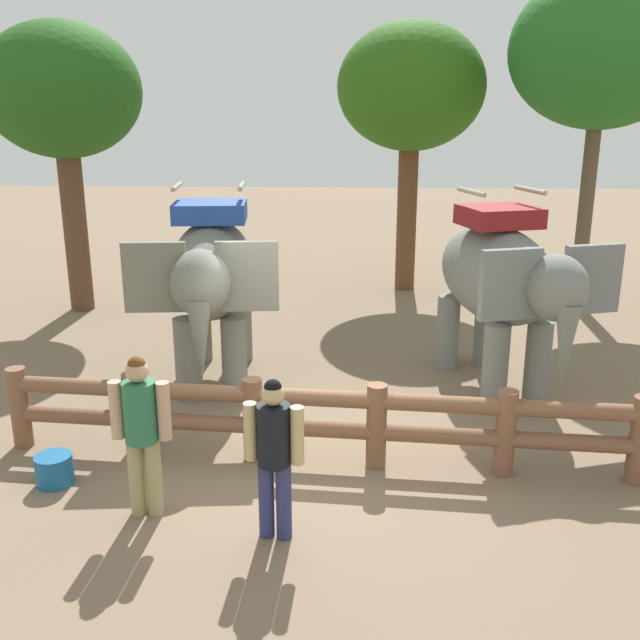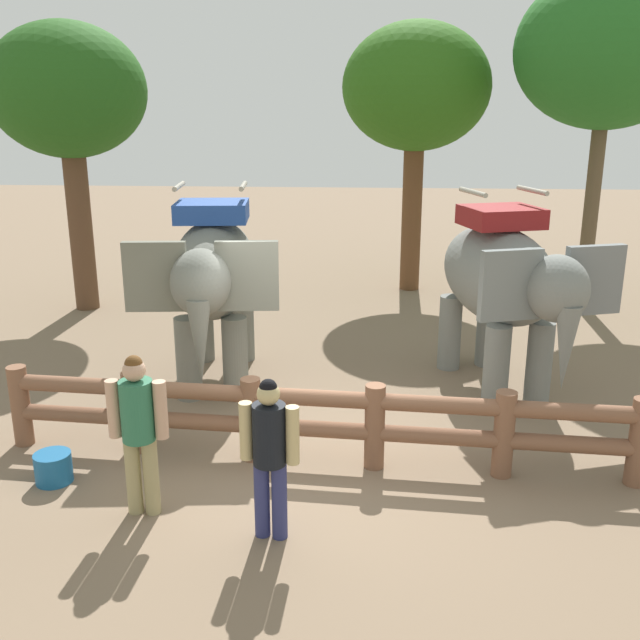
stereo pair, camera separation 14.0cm
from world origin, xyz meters
name	(u,v)px [view 2 (the right image)]	position (x,y,z in m)	size (l,w,h in m)	color
ground_plane	(313,462)	(0.00, 0.00, 0.00)	(60.00, 60.00, 0.00)	#7A644E
log_fence	(312,417)	(0.00, -0.02, 0.60)	(7.69, 0.77, 1.05)	brown
elephant_near_left	(213,276)	(-1.69, 2.51, 1.72)	(2.03, 3.59, 3.06)	slate
elephant_center	(504,282)	(2.62, 2.51, 1.69)	(2.41, 3.60, 3.01)	slate
tourist_woman_in_black	(270,448)	(-0.29, -1.60, 0.98)	(0.59, 0.37, 1.69)	navy
tourist_man_in_blue	(138,424)	(-1.70, -1.25, 1.03)	(0.63, 0.35, 1.78)	#9B8F60
tree_far_left	(68,95)	(-5.32, 6.58, 4.35)	(3.08, 3.08, 5.75)	brown
tree_back_center	(416,90)	(1.61, 8.73, 4.47)	(3.24, 3.24, 5.92)	brown
tree_far_right	(608,50)	(5.22, 7.37, 5.18)	(3.61, 3.61, 6.75)	brown
feed_bucket	(53,468)	(-2.94, -0.68, 0.18)	(0.42, 0.42, 0.35)	#19598C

